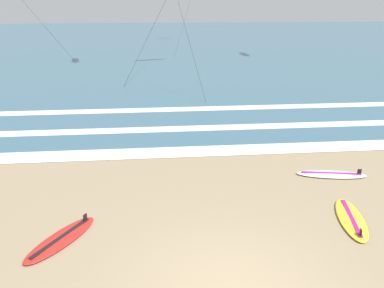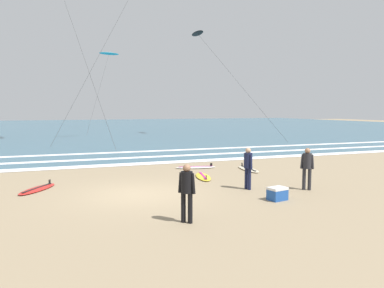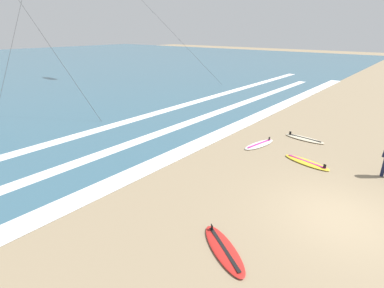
{
  "view_description": "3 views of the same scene",
  "coord_description": "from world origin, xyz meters",
  "views": [
    {
      "loc": [
        -1.33,
        -5.95,
        5.05
      ],
      "look_at": [
        -0.35,
        3.88,
        1.51
      ],
      "focal_mm": 37.47,
      "sensor_mm": 36.0,
      "label": 1
    },
    {
      "loc": [
        -2.83,
        -13.05,
        3.06
      ],
      "look_at": [
        3.01,
        2.62,
        1.49
      ],
      "focal_mm": 34.85,
      "sensor_mm": 36.0,
      "label": 2
    },
    {
      "loc": [
        -8.83,
        -1.26,
        5.46
      ],
      "look_at": [
        -0.33,
        5.63,
        1.18
      ],
      "focal_mm": 27.53,
      "sensor_mm": 36.0,
      "label": 3
    }
  ],
  "objects": [
    {
      "name": "wave_foam_outer_break",
      "position": [
        1.95,
        13.17,
        0.01
      ],
      "size": [
        55.45,
        0.8,
        0.01
      ],
      "primitive_type": "cube",
      "color": "white",
      "rests_on": "ocean_surface"
    },
    {
      "name": "surfboard_foreground_flat",
      "position": [
        6.29,
        3.32,
        0.05
      ],
      "size": [
        0.8,
        2.15,
        0.25
      ],
      "color": "beige",
      "rests_on": "ground"
    },
    {
      "name": "ground_plane",
      "position": [
        0.0,
        0.0,
        0.0
      ],
      "size": [
        160.0,
        160.0,
        0.0
      ],
      "primitive_type": "plane",
      "color": "#937F60"
    },
    {
      "name": "surfboard_right_spare",
      "position": [
        3.38,
        2.19,
        0.05
      ],
      "size": [
        1.05,
        2.18,
        0.25
      ],
      "color": "yellow",
      "rests_on": "ground"
    },
    {
      "name": "wave_foam_mid_break",
      "position": [
        1.14,
        9.97,
        0.01
      ],
      "size": [
        47.03,
        0.74,
        0.01
      ],
      "primitive_type": "cube",
      "color": "white",
      "rests_on": "ocean_surface"
    },
    {
      "name": "surfboard_near_water",
      "position": [
        -3.48,
        1.99,
        0.05
      ],
      "size": [
        1.62,
        2.1,
        0.25
      ],
      "color": "red",
      "rests_on": "ground"
    },
    {
      "name": "surfboard_left_pile",
      "position": [
        4.03,
        4.79,
        0.05
      ],
      "size": [
        2.18,
        0.99,
        0.25
      ],
      "color": "silver",
      "rests_on": "ground"
    },
    {
      "name": "wave_foam_shoreline",
      "position": [
        -0.15,
        7.25,
        0.01
      ],
      "size": [
        55.7,
        1.04,
        0.01
      ],
      "primitive_type": "cube",
      "color": "white",
      "rests_on": "ocean_surface"
    }
  ]
}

